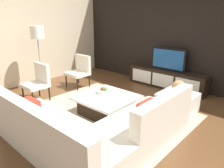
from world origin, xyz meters
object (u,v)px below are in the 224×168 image
at_px(media_console, 166,79).
at_px(television, 168,59).
at_px(fruit_bowl, 104,91).
at_px(accent_chair_far, 80,69).
at_px(sectional_couch, 92,130).
at_px(decorative_ball, 179,87).
at_px(accent_chair_near, 38,80).
at_px(coffee_table, 107,105).
at_px(floor_lamp, 37,36).
at_px(ottoman, 177,103).

distance_m(media_console, television, 0.55).
distance_m(fruit_bowl, accent_chair_far, 1.73).
relative_size(sectional_couch, fruit_bowl, 8.52).
xyz_separation_m(fruit_bowl, decorative_ball, (1.20, 0.96, 0.11)).
bearing_deg(fruit_bowl, accent_chair_far, 156.62).
xyz_separation_m(media_console, fruit_bowl, (-0.28, -2.20, 0.18)).
bearing_deg(accent_chair_near, fruit_bowl, 30.14).
distance_m(coffee_table, decorative_ball, 1.51).
distance_m(floor_lamp, accent_chair_far, 1.39).
distance_m(accent_chair_near, floor_lamp, 1.25).
bearing_deg(accent_chair_far, coffee_table, -29.81).
xyz_separation_m(media_console, ottoman, (0.92, -1.24, -0.05)).
height_order(media_console, ottoman, media_console).
bearing_deg(television, decorative_ball, -53.39).
relative_size(sectional_couch, accent_chair_far, 2.74).
bearing_deg(ottoman, fruit_bowl, -141.37).
distance_m(television, decorative_ball, 1.57).
relative_size(floor_lamp, fruit_bowl, 5.97).
relative_size(television, decorative_ball, 3.47).
bearing_deg(accent_chair_far, decorative_ball, -0.24).
bearing_deg(decorative_ball, floor_lamp, -162.25).
relative_size(sectional_couch, ottoman, 3.41).
distance_m(sectional_couch, floor_lamp, 3.36).
bearing_deg(accent_chair_near, television, 65.56).
distance_m(television, ottoman, 1.66).
height_order(sectional_couch, ottoman, sectional_couch).
distance_m(accent_chair_near, accent_chair_far, 1.30).
bearing_deg(ottoman, decorative_ball, 0.00).
bearing_deg(floor_lamp, accent_chair_far, 52.46).
xyz_separation_m(accent_chair_near, decorative_ball, (2.73, 1.57, 0.05)).
bearing_deg(fruit_bowl, sectional_couch, -53.44).
bearing_deg(fruit_bowl, floor_lamp, -176.46).
bearing_deg(coffee_table, floor_lamp, -179.11).
bearing_deg(floor_lamp, coffee_table, 0.89).
distance_m(television, accent_chair_far, 2.42).
height_order(television, decorative_ball, television).
distance_m(accent_chair_near, decorative_ball, 3.15).
xyz_separation_m(television, coffee_table, (-0.10, -2.30, -0.60)).
bearing_deg(floor_lamp, accent_chair_near, -34.49).
height_order(floor_lamp, decorative_ball, floor_lamp).
bearing_deg(accent_chair_near, decorative_ball, 38.21).
distance_m(media_console, sectional_couch, 3.31).
bearing_deg(accent_chair_near, sectional_couch, -2.85).
bearing_deg(media_console, fruit_bowl, -97.16).
distance_m(media_console, coffee_table, 2.30).
bearing_deg(decorative_ball, television, 126.61).
relative_size(floor_lamp, decorative_ball, 5.89).
relative_size(accent_chair_near, accent_chair_far, 1.00).
relative_size(television, fruit_bowl, 3.51).
relative_size(media_console, fruit_bowl, 7.85).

